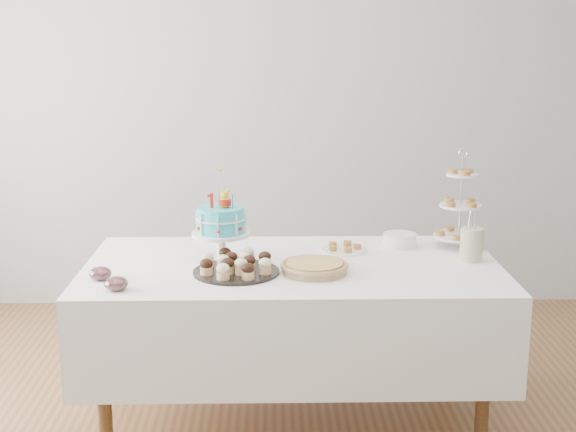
{
  "coord_description": "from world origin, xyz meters",
  "views": [
    {
      "loc": [
        -0.09,
        -3.27,
        1.82
      ],
      "look_at": [
        -0.02,
        0.3,
        1.0
      ],
      "focal_mm": 50.0,
      "sensor_mm": 36.0,
      "label": 1
    }
  ],
  "objects_px": {
    "cupcake_tray": "(236,264)",
    "plate_stack": "(400,240)",
    "jam_bowl_b": "(100,274)",
    "utensil_pitcher": "(472,243)",
    "birthday_cake": "(221,235)",
    "tiered_stand": "(460,206)",
    "table": "(292,310)",
    "pie": "(314,267)",
    "jam_bowl_a": "(116,284)",
    "pastry_plate": "(343,248)"
  },
  "relations": [
    {
      "from": "pastry_plate",
      "to": "pie",
      "type": "bearing_deg",
      "value": -114.09
    },
    {
      "from": "jam_bowl_b",
      "to": "utensil_pitcher",
      "type": "height_order",
      "value": "utensil_pitcher"
    },
    {
      "from": "table",
      "to": "utensil_pitcher",
      "type": "relative_size",
      "value": 8.06
    },
    {
      "from": "pie",
      "to": "utensil_pitcher",
      "type": "height_order",
      "value": "utensil_pitcher"
    },
    {
      "from": "table",
      "to": "birthday_cake",
      "type": "bearing_deg",
      "value": 164.46
    },
    {
      "from": "cupcake_tray",
      "to": "plate_stack",
      "type": "xyz_separation_m",
      "value": [
        0.8,
        0.44,
        -0.01
      ]
    },
    {
      "from": "cupcake_tray",
      "to": "plate_stack",
      "type": "height_order",
      "value": "cupcake_tray"
    },
    {
      "from": "cupcake_tray",
      "to": "plate_stack",
      "type": "relative_size",
      "value": 2.3
    },
    {
      "from": "plate_stack",
      "to": "utensil_pitcher",
      "type": "relative_size",
      "value": 0.7
    },
    {
      "from": "plate_stack",
      "to": "jam_bowl_b",
      "type": "height_order",
      "value": "plate_stack"
    },
    {
      "from": "birthday_cake",
      "to": "tiered_stand",
      "type": "distance_m",
      "value": 1.19
    },
    {
      "from": "pie",
      "to": "jam_bowl_b",
      "type": "bearing_deg",
      "value": -174.98
    },
    {
      "from": "utensil_pitcher",
      "to": "jam_bowl_b",
      "type": "bearing_deg",
      "value": -164.61
    },
    {
      "from": "tiered_stand",
      "to": "plate_stack",
      "type": "height_order",
      "value": "tiered_stand"
    },
    {
      "from": "birthday_cake",
      "to": "tiered_stand",
      "type": "xyz_separation_m",
      "value": [
        1.17,
        0.19,
        0.09
      ]
    },
    {
      "from": "cupcake_tray",
      "to": "jam_bowl_b",
      "type": "height_order",
      "value": "cupcake_tray"
    },
    {
      "from": "birthday_cake",
      "to": "jam_bowl_b",
      "type": "relative_size",
      "value": 4.35
    },
    {
      "from": "plate_stack",
      "to": "tiered_stand",
      "type": "bearing_deg",
      "value": -2.59
    },
    {
      "from": "table",
      "to": "tiered_stand",
      "type": "relative_size",
      "value": 3.86
    },
    {
      "from": "tiered_stand",
      "to": "utensil_pitcher",
      "type": "distance_m",
      "value": 0.28
    },
    {
      "from": "plate_stack",
      "to": "jam_bowl_b",
      "type": "bearing_deg",
      "value": -159.16
    },
    {
      "from": "cupcake_tray",
      "to": "jam_bowl_a",
      "type": "height_order",
      "value": "cupcake_tray"
    },
    {
      "from": "table",
      "to": "jam_bowl_a",
      "type": "xyz_separation_m",
      "value": [
        -0.74,
        -0.38,
        0.26
      ]
    },
    {
      "from": "birthday_cake",
      "to": "table",
      "type": "bearing_deg",
      "value": -12.12
    },
    {
      "from": "birthday_cake",
      "to": "jam_bowl_b",
      "type": "xyz_separation_m",
      "value": [
        -0.51,
        -0.32,
        -0.09
      ]
    },
    {
      "from": "pie",
      "to": "tiered_stand",
      "type": "bearing_deg",
      "value": 30.05
    },
    {
      "from": "table",
      "to": "pastry_plate",
      "type": "height_order",
      "value": "pastry_plate"
    },
    {
      "from": "plate_stack",
      "to": "jam_bowl_a",
      "type": "xyz_separation_m",
      "value": [
        -1.29,
        -0.68,
        -0.0
      ]
    },
    {
      "from": "pie",
      "to": "table",
      "type": "bearing_deg",
      "value": 122.89
    },
    {
      "from": "jam_bowl_a",
      "to": "tiered_stand",
      "type": "bearing_deg",
      "value": 22.71
    },
    {
      "from": "table",
      "to": "cupcake_tray",
      "type": "height_order",
      "value": "cupcake_tray"
    },
    {
      "from": "jam_bowl_a",
      "to": "jam_bowl_b",
      "type": "bearing_deg",
      "value": 123.09
    },
    {
      "from": "birthday_cake",
      "to": "cupcake_tray",
      "type": "bearing_deg",
      "value": -68.14
    },
    {
      "from": "plate_stack",
      "to": "pastry_plate",
      "type": "bearing_deg",
      "value": -164.38
    },
    {
      "from": "jam_bowl_a",
      "to": "cupcake_tray",
      "type": "bearing_deg",
      "value": 25.38
    },
    {
      "from": "cupcake_tray",
      "to": "utensil_pitcher",
      "type": "xyz_separation_m",
      "value": [
        1.1,
        0.18,
        0.04
      ]
    },
    {
      "from": "birthday_cake",
      "to": "cupcake_tray",
      "type": "distance_m",
      "value": 0.26
    },
    {
      "from": "table",
      "to": "plate_stack",
      "type": "height_order",
      "value": "plate_stack"
    },
    {
      "from": "jam_bowl_b",
      "to": "utensil_pitcher",
      "type": "relative_size",
      "value": 0.41
    },
    {
      "from": "tiered_stand",
      "to": "pie",
      "type": "bearing_deg",
      "value": -149.95
    },
    {
      "from": "table",
      "to": "plate_stack",
      "type": "xyz_separation_m",
      "value": [
        0.55,
        0.3,
        0.26
      ]
    },
    {
      "from": "tiered_stand",
      "to": "utensil_pitcher",
      "type": "height_order",
      "value": "tiered_stand"
    },
    {
      "from": "cupcake_tray",
      "to": "utensil_pitcher",
      "type": "bearing_deg",
      "value": 9.41
    },
    {
      "from": "pie",
      "to": "jam_bowl_a",
      "type": "distance_m",
      "value": 0.87
    },
    {
      "from": "birthday_cake",
      "to": "cupcake_tray",
      "type": "xyz_separation_m",
      "value": [
        0.08,
        -0.24,
        -0.07
      ]
    },
    {
      "from": "birthday_cake",
      "to": "pie",
      "type": "xyz_separation_m",
      "value": [
        0.43,
        -0.24,
        -0.09
      ]
    },
    {
      "from": "tiered_stand",
      "to": "jam_bowl_b",
      "type": "height_order",
      "value": "tiered_stand"
    },
    {
      "from": "table",
      "to": "jam_bowl_a",
      "type": "bearing_deg",
      "value": -153.22
    },
    {
      "from": "birthday_cake",
      "to": "pastry_plate",
      "type": "distance_m",
      "value": 0.61
    },
    {
      "from": "jam_bowl_a",
      "to": "utensil_pitcher",
      "type": "bearing_deg",
      "value": 14.62
    }
  ]
}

